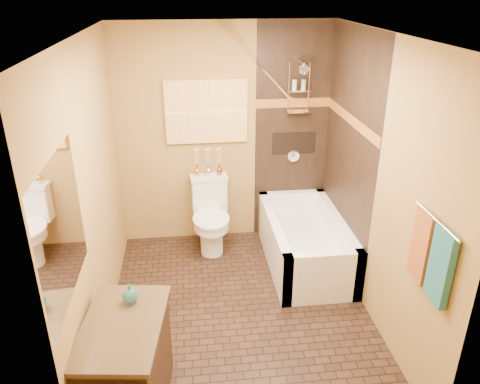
{
  "coord_description": "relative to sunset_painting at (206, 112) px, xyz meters",
  "views": [
    {
      "loc": [
        -0.42,
        -3.55,
        2.86
      ],
      "look_at": [
        0.05,
        0.4,
        1.06
      ],
      "focal_mm": 35.0,
      "sensor_mm": 36.0,
      "label": 1
    }
  ],
  "objects": [
    {
      "name": "vanity_mirror",
      "position": [
        -0.99,
        -2.48,
        -0.05
      ],
      "size": [
        0.01,
        1.0,
        0.9
      ],
      "primitive_type": "cube",
      "color": "white",
      "rests_on": "wall_left"
    },
    {
      "name": "wall_right",
      "position": [
        1.4,
        -1.48,
        -0.3
      ],
      "size": [
        0.02,
        3.0,
        2.5
      ],
      "primitive_type": "cube",
      "color": "#A07A3E",
      "rests_on": "floor"
    },
    {
      "name": "curtain_rod",
      "position": [
        0.6,
        -0.73,
        0.47
      ],
      "size": [
        0.03,
        1.55,
        0.03
      ],
      "primitive_type": "cylinder",
      "rotation": [
        1.57,
        0.0,
        0.0
      ],
      "color": "silver",
      "rests_on": "wall_back"
    },
    {
      "name": "mosaic_band_back",
      "position": [
        0.97,
        0.0,
        0.07
      ],
      "size": [
        0.85,
        0.01,
        0.1
      ],
      "primitive_type": "cube",
      "color": "brown",
      "rests_on": "alcove_tile_back"
    },
    {
      "name": "bud_vases",
      "position": [
        0.0,
        -0.09,
        -0.55
      ],
      "size": [
        0.32,
        0.07,
        0.32
      ],
      "color": "gold",
      "rests_on": "toilet"
    },
    {
      "name": "toilet",
      "position": [
        0.0,
        -0.27,
        -1.13
      ],
      "size": [
        0.44,
        0.64,
        0.83
      ],
      "rotation": [
        0.0,
        0.0,
        0.1
      ],
      "color": "white",
      "rests_on": "floor"
    },
    {
      "name": "alcove_tile_back",
      "position": [
        0.97,
        0.01,
        -0.3
      ],
      "size": [
        0.85,
        0.01,
        2.5
      ],
      "primitive_type": "cube",
      "color": "black",
      "rests_on": "wall_back"
    },
    {
      "name": "wall_front",
      "position": [
        0.2,
        -2.98,
        -0.3
      ],
      "size": [
        2.4,
        0.02,
        2.5
      ],
      "primitive_type": "cube",
      "color": "#A07A3E",
      "rests_on": "floor"
    },
    {
      "name": "sunset_painting",
      "position": [
        0.0,
        0.0,
        0.0
      ],
      "size": [
        0.9,
        0.04,
        0.7
      ],
      "primitive_type": "cube",
      "color": "gold",
      "rests_on": "wall_back"
    },
    {
      "name": "ceiling",
      "position": [
        0.2,
        -1.48,
        0.95
      ],
      "size": [
        3.0,
        3.0,
        0.0
      ],
      "primitive_type": "plane",
      "color": "silver",
      "rests_on": "wall_back"
    },
    {
      "name": "shower_fixtures",
      "position": [
        1.0,
        -0.1,
        0.12
      ],
      "size": [
        0.24,
        0.33,
        1.16
      ],
      "color": "silver",
      "rests_on": "floor"
    },
    {
      "name": "mosaic_band_right",
      "position": [
        1.38,
        -0.73,
        0.07
      ],
      "size": [
        0.01,
        1.5,
        0.1
      ],
      "primitive_type": "cube",
      "color": "brown",
      "rests_on": "alcove_tile_right"
    },
    {
      "name": "floor",
      "position": [
        0.2,
        -1.48,
        -1.55
      ],
      "size": [
        3.0,
        3.0,
        0.0
      ],
      "primitive_type": "plane",
      "color": "black",
      "rests_on": "ground"
    },
    {
      "name": "vanity",
      "position": [
        -0.73,
        -2.48,
        -1.16
      ],
      "size": [
        0.64,
        0.93,
        0.77
      ],
      "rotation": [
        0.0,
        0.0,
        -0.13
      ],
      "color": "black",
      "rests_on": "floor"
    },
    {
      "name": "teal_bottle",
      "position": [
        -0.68,
        -2.25,
        -0.7
      ],
      "size": [
        0.12,
        0.12,
        0.18
      ],
      "primitive_type": null,
      "rotation": [
        0.0,
        0.0,
        -0.02
      ],
      "color": "#23666A",
      "rests_on": "vanity"
    },
    {
      "name": "alcove_niche",
      "position": [
        1.0,
        0.01,
        -0.4
      ],
      "size": [
        0.5,
        0.01,
        0.25
      ],
      "primitive_type": "cube",
      "color": "black",
      "rests_on": "alcove_tile_back"
    },
    {
      "name": "wall_left",
      "position": [
        -1.0,
        -1.48,
        -0.3
      ],
      "size": [
        0.02,
        3.0,
        2.5
      ],
      "primitive_type": "cube",
      "color": "#A07A3E",
      "rests_on": "floor"
    },
    {
      "name": "wall_back",
      "position": [
        0.2,
        0.02,
        -0.3
      ],
      "size": [
        2.4,
        0.02,
        2.5
      ],
      "primitive_type": "cube",
      "color": "#A07A3E",
      "rests_on": "floor"
    },
    {
      "name": "alcove_tile_right",
      "position": [
        1.39,
        -0.73,
        -0.3
      ],
      "size": [
        0.01,
        1.5,
        2.5
      ],
      "primitive_type": "cube",
      "color": "black",
      "rests_on": "wall_right"
    },
    {
      "name": "bathtub",
      "position": [
        1.0,
        -0.73,
        -1.33
      ],
      "size": [
        0.8,
        1.5,
        0.55
      ],
      "color": "white",
      "rests_on": "floor"
    },
    {
      "name": "towel_teal",
      "position": [
        1.36,
        -2.66,
        -0.37
      ],
      "size": [
        0.05,
        0.22,
        0.52
      ],
      "primitive_type": "cube",
      "color": "#1C535F",
      "rests_on": "towel_bar"
    },
    {
      "name": "towel_bar",
      "position": [
        1.35,
        -2.53,
        -0.1
      ],
      "size": [
        0.02,
        0.55,
        0.02
      ],
      "primitive_type": "cylinder",
      "rotation": [
        1.57,
        0.0,
        0.0
      ],
      "color": "silver",
      "rests_on": "wall_right"
    },
    {
      "name": "towel_rust",
      "position": [
        1.36,
        -2.4,
        -0.37
      ],
      "size": [
        0.05,
        0.22,
        0.52
      ],
      "primitive_type": "cube",
      "color": "brown",
      "rests_on": "towel_bar"
    }
  ]
}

